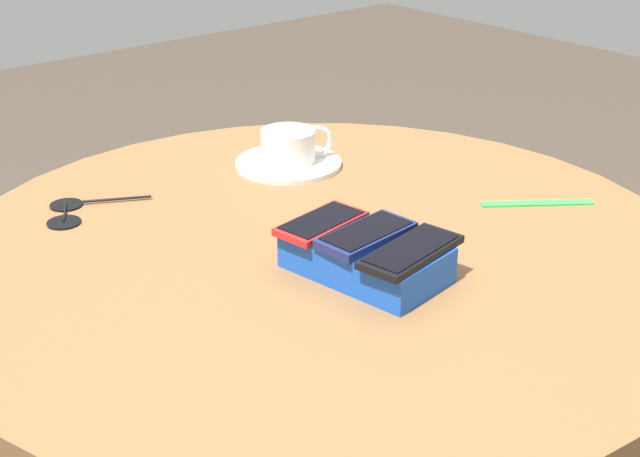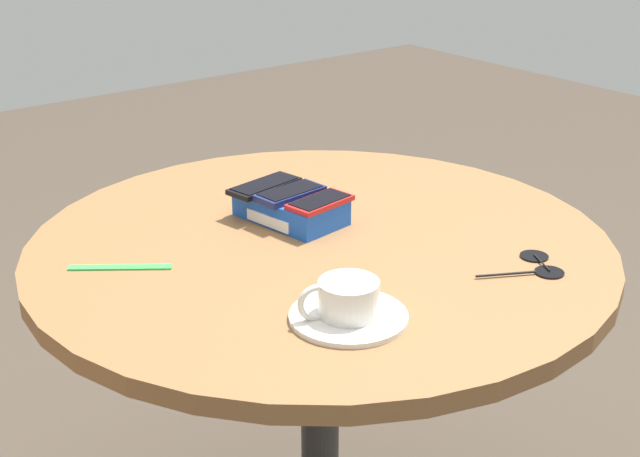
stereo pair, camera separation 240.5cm
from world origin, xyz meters
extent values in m
cylinder|color=#2D2D2D|center=(0.00, 0.00, 0.38)|extent=(0.07, 0.07, 0.73)
cylinder|color=brown|center=(0.00, 0.00, 0.76)|extent=(0.98, 0.98, 0.03)
cube|color=blue|center=(-0.10, 0.01, 0.80)|extent=(0.20, 0.14, 0.04)
cube|color=white|center=(-0.09, -0.04, 0.79)|extent=(0.10, 0.02, 0.02)
cube|color=black|center=(-0.16, 0.00, 0.82)|extent=(0.08, 0.15, 0.01)
cube|color=black|center=(-0.16, 0.00, 0.83)|extent=(0.07, 0.13, 0.00)
cube|color=navy|center=(-0.10, 0.01, 0.83)|extent=(0.07, 0.13, 0.01)
cube|color=black|center=(-0.10, 0.01, 0.83)|extent=(0.06, 0.12, 0.00)
cube|color=red|center=(-0.04, 0.03, 0.82)|extent=(0.07, 0.12, 0.01)
cube|color=black|center=(-0.04, 0.03, 0.83)|extent=(0.07, 0.11, 0.00)
cylinder|color=silver|center=(0.24, -0.14, 0.78)|extent=(0.17, 0.17, 0.01)
cylinder|color=silver|center=(0.24, -0.14, 0.81)|extent=(0.09, 0.09, 0.05)
cylinder|color=brown|center=(0.24, -0.14, 0.83)|extent=(0.08, 0.08, 0.00)
torus|color=silver|center=(0.23, -0.18, 0.81)|extent=(0.03, 0.06, 0.06)
cube|color=green|center=(-0.10, -0.32, 0.78)|extent=(0.11, 0.14, 0.00)
cylinder|color=black|center=(0.27, 0.23, 0.78)|extent=(0.05, 0.05, 0.00)
cylinder|color=black|center=(0.32, 0.20, 0.78)|extent=(0.05, 0.05, 0.00)
cylinder|color=black|center=(0.29, 0.21, 0.78)|extent=(0.05, 0.03, 0.00)
cylinder|color=black|center=(0.29, 0.14, 0.78)|extent=(0.05, 0.09, 0.00)
camera|label=1|loc=(-0.79, 0.66, 1.28)|focal=50.00mm
camera|label=2|loc=(1.08, -0.84, 1.37)|focal=50.00mm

